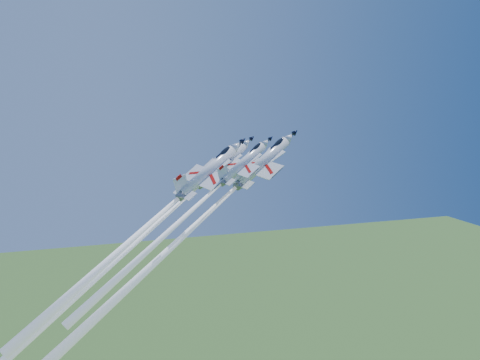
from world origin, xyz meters
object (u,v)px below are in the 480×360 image
object	(u,v)px
jet_lead	(190,230)
jet_slot	(143,230)
jet_right	(183,218)
jet_left	(134,244)

from	to	relation	value
jet_lead	jet_slot	xyz separation A→B (m)	(-9.17, -3.06, 1.46)
jet_lead	jet_right	size ratio (longest dim) A/B	1.32
jet_right	jet_slot	distance (m)	7.64
jet_right	jet_slot	size ratio (longest dim) A/B	0.87
jet_left	jet_right	distance (m)	12.74
jet_right	jet_slot	xyz separation A→B (m)	(-6.59, 3.10, -2.30)
jet_right	jet_slot	world-z (taller)	jet_right
jet_lead	jet_right	xyz separation A→B (m)	(-2.58, -6.17, 3.76)
jet_left	jet_lead	bearing A→B (deg)	60.67
jet_slot	jet_right	bearing A→B (deg)	47.01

